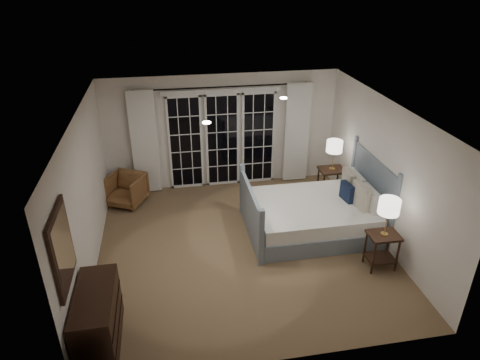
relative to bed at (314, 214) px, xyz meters
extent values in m
plane|color=brown|center=(-1.41, -0.29, -0.34)|extent=(5.00, 5.00, 0.00)
plane|color=white|center=(-1.41, -0.29, 2.16)|extent=(5.00, 5.00, 0.00)
cube|color=white|center=(-3.91, -0.29, 0.91)|extent=(0.02, 5.00, 2.50)
cube|color=white|center=(1.09, -0.29, 0.91)|extent=(0.02, 5.00, 2.50)
cube|color=white|center=(-1.41, 2.21, 0.91)|extent=(5.00, 0.02, 2.50)
cube|color=white|center=(-1.41, -2.79, 0.91)|extent=(5.00, 0.02, 2.50)
cube|color=black|center=(-2.21, 2.18, 0.71)|extent=(0.66, 0.02, 2.02)
cube|color=black|center=(-1.41, 2.18, 0.71)|extent=(0.66, 0.02, 2.02)
cube|color=black|center=(-0.61, 2.18, 0.71)|extent=(0.66, 0.02, 2.02)
cube|color=white|center=(-1.41, 2.17, 1.81)|extent=(2.50, 0.04, 0.10)
cylinder|color=black|center=(-1.41, 2.11, 1.91)|extent=(3.50, 0.03, 0.03)
cube|color=white|center=(-3.06, 2.09, 0.81)|extent=(0.55, 0.10, 2.25)
cube|color=white|center=(0.24, 2.09, 0.81)|extent=(0.55, 0.10, 2.25)
cylinder|color=white|center=(-0.61, 0.31, 2.15)|extent=(0.12, 0.12, 0.01)
cylinder|color=white|center=(-2.01, -0.69, 2.15)|extent=(0.12, 0.12, 0.01)
cube|color=slate|center=(-0.06, 0.00, -0.18)|extent=(2.18, 1.70, 0.32)
cube|color=silver|center=(-0.06, 0.00, 0.11)|extent=(2.12, 1.64, 0.27)
cube|color=slate|center=(1.09, 0.00, 0.35)|extent=(0.06, 1.70, 1.38)
cube|color=slate|center=(-1.21, 0.00, 0.14)|extent=(0.06, 1.70, 0.96)
cube|color=silver|center=(0.89, -0.32, 0.42)|extent=(0.14, 0.60, 0.36)
cube|color=silver|center=(0.89, 0.32, 0.42)|extent=(0.14, 0.60, 0.36)
cube|color=beige|center=(0.73, -0.28, 0.47)|extent=(0.16, 0.46, 0.45)
cube|color=beige|center=(0.73, 0.28, 0.47)|extent=(0.16, 0.46, 0.45)
cube|color=#141D37|center=(0.59, 0.00, 0.41)|extent=(0.15, 0.35, 0.34)
cube|color=#321F10|center=(0.71, -1.24, 0.27)|extent=(0.49, 0.39, 0.04)
cube|color=#321F10|center=(0.71, -1.24, -0.17)|extent=(0.45, 0.35, 0.03)
cylinder|color=#321F10|center=(0.51, -1.40, -0.04)|extent=(0.04, 0.04, 0.61)
cylinder|color=#321F10|center=(0.92, -1.40, -0.04)|extent=(0.04, 0.04, 0.61)
cylinder|color=#321F10|center=(0.51, -1.09, -0.04)|extent=(0.04, 0.04, 0.61)
cylinder|color=#321F10|center=(0.92, -1.09, -0.04)|extent=(0.04, 0.04, 0.61)
cube|color=#321F10|center=(0.74, 1.12, 0.32)|extent=(0.52, 0.42, 0.04)
cube|color=#321F10|center=(0.74, 1.12, -0.15)|extent=(0.48, 0.38, 0.03)
cylinder|color=#321F10|center=(0.52, 0.96, -0.02)|extent=(0.04, 0.04, 0.65)
cylinder|color=#321F10|center=(0.96, 0.96, -0.02)|extent=(0.04, 0.04, 0.65)
cylinder|color=#321F10|center=(0.52, 1.29, -0.02)|extent=(0.04, 0.04, 0.65)
cylinder|color=#321F10|center=(0.96, 1.29, -0.02)|extent=(0.04, 0.04, 0.65)
cylinder|color=tan|center=(0.71, -1.24, 0.30)|extent=(0.12, 0.12, 0.02)
cylinder|color=tan|center=(0.71, -1.24, 0.50)|extent=(0.02, 0.02, 0.38)
cylinder|color=white|center=(0.71, -1.24, 0.81)|extent=(0.33, 0.33, 0.24)
cylinder|color=tan|center=(0.74, 1.12, 0.35)|extent=(0.12, 0.12, 0.02)
cylinder|color=tan|center=(0.74, 1.12, 0.54)|extent=(0.02, 0.02, 0.37)
cylinder|color=white|center=(0.74, 1.12, 0.85)|extent=(0.33, 0.33, 0.24)
imported|color=brown|center=(-3.51, 1.62, -0.02)|extent=(0.94, 0.95, 0.65)
cube|color=#321F10|center=(-3.64, -2.09, 0.07)|extent=(0.49, 1.17, 0.83)
cube|color=black|center=(-3.39, -2.09, -0.07)|extent=(0.01, 1.15, 0.01)
cube|color=black|center=(-3.39, -2.09, 0.20)|extent=(0.01, 1.15, 0.01)
cube|color=#321F10|center=(-3.88, -2.09, 1.21)|extent=(0.04, 0.85, 1.00)
cube|color=white|center=(-3.86, -2.09, 1.21)|extent=(0.01, 0.73, 0.88)
camera|label=1|loc=(-2.55, -6.45, 4.17)|focal=32.00mm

